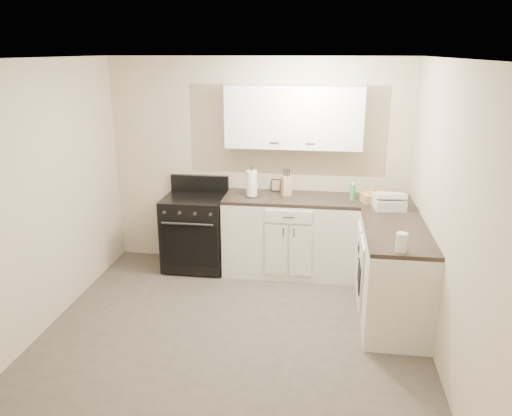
# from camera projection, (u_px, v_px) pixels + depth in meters

# --- Properties ---
(floor) EXTENTS (3.60, 3.60, 0.00)m
(floor) POSITION_uv_depth(u_px,v_px,m) (232.00, 335.00, 4.69)
(floor) COLOR #473F38
(floor) RESTS_ON ground
(ceiling) EXTENTS (3.60, 3.60, 0.00)m
(ceiling) POSITION_uv_depth(u_px,v_px,m) (228.00, 58.00, 3.93)
(ceiling) COLOR white
(ceiling) RESTS_ON wall_back
(wall_back) EXTENTS (3.60, 0.00, 3.60)m
(wall_back) POSITION_uv_depth(u_px,v_px,m) (258.00, 164.00, 6.01)
(wall_back) COLOR beige
(wall_back) RESTS_ON ground
(wall_right) EXTENTS (0.00, 3.60, 3.60)m
(wall_right) POSITION_uv_depth(u_px,v_px,m) (447.00, 218.00, 4.07)
(wall_right) COLOR beige
(wall_right) RESTS_ON ground
(wall_left) EXTENTS (0.00, 3.60, 3.60)m
(wall_left) POSITION_uv_depth(u_px,v_px,m) (37.00, 201.00, 4.55)
(wall_left) COLOR beige
(wall_left) RESTS_ON ground
(wall_front) EXTENTS (3.60, 0.00, 3.60)m
(wall_front) POSITION_uv_depth(u_px,v_px,m) (166.00, 312.00, 2.61)
(wall_front) COLOR beige
(wall_front) RESTS_ON ground
(base_cabinets_back) EXTENTS (1.55, 0.60, 0.90)m
(base_cabinets_back) POSITION_uv_depth(u_px,v_px,m) (290.00, 237.00, 5.91)
(base_cabinets_back) COLOR silver
(base_cabinets_back) RESTS_ON floor
(base_cabinets_right) EXTENTS (0.60, 1.90, 0.90)m
(base_cabinets_right) POSITION_uv_depth(u_px,v_px,m) (389.00, 264.00, 5.16)
(base_cabinets_right) COLOR silver
(base_cabinets_right) RESTS_ON floor
(countertop_back) EXTENTS (1.55, 0.60, 0.04)m
(countertop_back) POSITION_uv_depth(u_px,v_px,m) (291.00, 199.00, 5.77)
(countertop_back) COLOR black
(countertop_back) RESTS_ON base_cabinets_back
(countertop_right) EXTENTS (0.60, 1.90, 0.04)m
(countertop_right) POSITION_uv_depth(u_px,v_px,m) (393.00, 221.00, 5.01)
(countertop_right) COLOR black
(countertop_right) RESTS_ON base_cabinets_right
(upper_cabinets) EXTENTS (1.55, 0.30, 0.70)m
(upper_cabinets) POSITION_uv_depth(u_px,v_px,m) (294.00, 117.00, 5.63)
(upper_cabinets) COLOR white
(upper_cabinets) RESTS_ON wall_back
(stove) EXTENTS (0.72, 0.62, 0.87)m
(stove) POSITION_uv_depth(u_px,v_px,m) (195.00, 232.00, 6.04)
(stove) COLOR black
(stove) RESTS_ON floor
(knife_block) EXTENTS (0.13, 0.13, 0.23)m
(knife_block) POSITION_uv_depth(u_px,v_px,m) (286.00, 186.00, 5.80)
(knife_block) COLOR tan
(knife_block) RESTS_ON countertop_back
(paper_towel) EXTENTS (0.14, 0.14, 0.30)m
(paper_towel) POSITION_uv_depth(u_px,v_px,m) (252.00, 184.00, 5.76)
(paper_towel) COLOR white
(paper_towel) RESTS_ON countertop_back
(soap_bottle) EXTENTS (0.07, 0.07, 0.18)m
(soap_bottle) POSITION_uv_depth(u_px,v_px,m) (353.00, 192.00, 5.64)
(soap_bottle) COLOR green
(soap_bottle) RESTS_ON countertop_back
(picture_frame) EXTENTS (0.12, 0.05, 0.15)m
(picture_frame) POSITION_uv_depth(u_px,v_px,m) (276.00, 185.00, 5.98)
(picture_frame) COLOR black
(picture_frame) RESTS_ON countertop_back
(wicker_basket) EXTENTS (0.33, 0.27, 0.10)m
(wicker_basket) POSITION_uv_depth(u_px,v_px,m) (375.00, 198.00, 5.56)
(wicker_basket) COLOR tan
(wicker_basket) RESTS_ON countertop_right
(countertop_grill) EXTENTS (0.34, 0.33, 0.12)m
(countertop_grill) POSITION_uv_depth(u_px,v_px,m) (389.00, 203.00, 5.33)
(countertop_grill) COLOR white
(countertop_grill) RESTS_ON countertop_right
(glass_jar) EXTENTS (0.10, 0.10, 0.16)m
(glass_jar) POSITION_uv_depth(u_px,v_px,m) (402.00, 242.00, 4.19)
(glass_jar) COLOR silver
(glass_jar) RESTS_ON countertop_right
(oven_mitt_near) EXTENTS (0.02, 0.16, 0.27)m
(oven_mitt_near) POSITION_uv_depth(u_px,v_px,m) (360.00, 280.00, 4.83)
(oven_mitt_near) COLOR black
(oven_mitt_near) RESTS_ON base_cabinets_right
(oven_mitt_far) EXTENTS (0.02, 0.14, 0.25)m
(oven_mitt_far) POSITION_uv_depth(u_px,v_px,m) (359.00, 271.00, 4.95)
(oven_mitt_far) COLOR black
(oven_mitt_far) RESTS_ON base_cabinets_right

